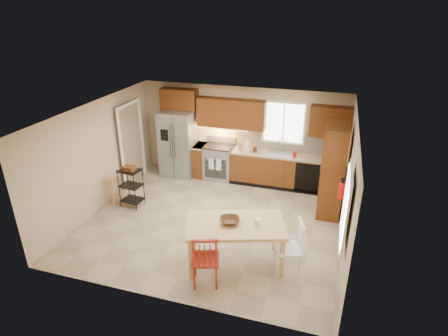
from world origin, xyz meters
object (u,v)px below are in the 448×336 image
chair_white (288,248)px  range_stove (219,162)px  refrigerator (178,143)px  bar_stool (115,191)px  dining_table (235,244)px  fire_extinguisher (342,191)px  soap_bottle (295,153)px  table_bowl (230,223)px  utility_cart (131,187)px  pantry (333,170)px  chair_red (205,258)px  table_jar (258,223)px

chair_white → range_stove: bearing=16.2°
refrigerator → chair_white: (3.51, -3.33, -0.40)m
chair_white → bar_stool: chair_white is taller
dining_table → fire_extinguisher: bearing=19.7°
fire_extinguisher → chair_white: bearing=-121.2°
bar_stool → soap_bottle: bearing=26.2°
table_bowl → utility_cart: size_ratio=0.36×
dining_table → chair_white: bearing=-15.7°
pantry → chair_red: pantry is taller
refrigerator → utility_cart: bearing=-99.7°
fire_extinguisher → chair_white: fire_extinguisher is taller
chair_white → bar_stool: 4.50m
bar_stool → table_jar: bearing=-18.9°
range_stove → utility_cart: (-1.50, -2.08, 0.03)m
dining_table → refrigerator: bearing=108.5°
pantry → fire_extinguisher: pantry is taller
soap_bottle → range_stove: bearing=177.6°
dining_table → table_bowl: 0.45m
utility_cart → pantry: bearing=20.5°
soap_bottle → bar_stool: 4.51m
dining_table → bar_stool: bearing=139.5°
bar_stool → table_bowl: bearing=-23.1°
pantry → utility_cart: pantry is taller
refrigerator → chair_red: size_ratio=1.78×
pantry → fire_extinguisher: (0.20, -1.05, 0.05)m
dining_table → table_jar: 0.61m
range_stove → refrigerator: bearing=-177.0°
chair_red → table_bowl: 0.78m
chair_red → table_jar: (0.73, 0.76, 0.38)m
dining_table → table_jar: (0.38, 0.11, 0.47)m
range_stove → utility_cart: 2.57m
chair_red → chair_white: same height
dining_table → chair_red: (-0.35, -0.65, 0.09)m
fire_extinguisher → soap_bottle: bearing=120.5°
chair_white → table_bowl: chair_white is taller
table_jar → chair_white: bearing=-5.9°
chair_red → table_bowl: (0.24, 0.65, 0.35)m
pantry → table_bowl: 2.98m
table_bowl → utility_cart: utility_cart is taller
table_bowl → table_jar: table_jar is taller
bar_stool → chair_red: bearing=-34.1°
range_stove → pantry: 3.19m
dining_table → chair_red: 0.74m
pantry → dining_table: pantry is taller
soap_bottle → utility_cart: bearing=-150.5°
range_stove → dining_table: size_ratio=0.53×
dining_table → utility_cart: size_ratio=1.79×
refrigerator → table_jar: size_ratio=10.94×
chair_red → table_bowl: bearing=50.9°
refrigerator → fire_extinguisher: size_ratio=5.06×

